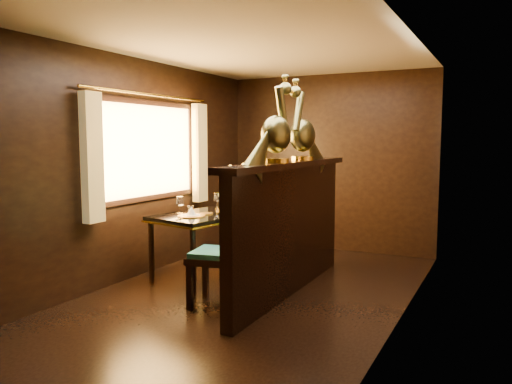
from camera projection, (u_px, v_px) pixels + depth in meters
ground at (248, 296)px, 5.06m from camera, size 5.00×5.00×0.00m
room_shell at (241, 139)px, 4.95m from camera, size 3.04×5.04×2.52m
partition at (290, 225)px, 5.11m from camera, size 0.26×2.70×1.36m
dining_table at (208, 219)px, 5.63m from camera, size 1.00×1.40×0.95m
chair_left at (229, 233)px, 4.67m from camera, size 0.57×0.59×1.36m
chair_right at (277, 218)px, 5.58m from camera, size 0.48×0.54×1.35m
peacock_left at (276, 118)px, 4.68m from camera, size 0.27×0.71×0.85m
peacock_right at (303, 121)px, 5.29m from camera, size 0.26×0.70×0.84m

